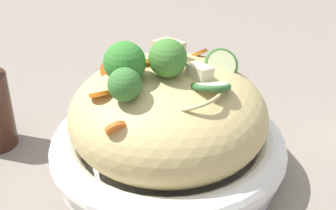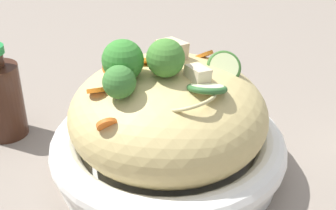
{
  "view_description": "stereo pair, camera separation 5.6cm",
  "coord_description": "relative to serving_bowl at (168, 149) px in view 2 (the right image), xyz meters",
  "views": [
    {
      "loc": [
        -0.48,
        -0.01,
        0.37
      ],
      "look_at": [
        0.0,
        0.0,
        0.09
      ],
      "focal_mm": 50.32,
      "sensor_mm": 36.0,
      "label": 1
    },
    {
      "loc": [
        -0.48,
        -0.06,
        0.37
      ],
      "look_at": [
        0.0,
        0.0,
        0.09
      ],
      "focal_mm": 50.32,
      "sensor_mm": 36.0,
      "label": 2
    }
  ],
  "objects": [
    {
      "name": "serving_bowl",
      "position": [
        0.0,
        0.0,
        0.0
      ],
      "size": [
        0.29,
        0.29,
        0.05
      ],
      "color": "white",
      "rests_on": "ground_plane"
    },
    {
      "name": "noodle_heap",
      "position": [
        -0.0,
        -0.0,
        0.05
      ],
      "size": [
        0.24,
        0.24,
        0.13
      ],
      "color": "tan",
      "rests_on": "serving_bowl"
    },
    {
      "name": "carrot_coins",
      "position": [
        0.0,
        0.03,
        0.1
      ],
      "size": [
        0.18,
        0.14,
        0.05
      ],
      "color": "orange",
      "rests_on": "serving_bowl"
    },
    {
      "name": "chicken_chunks",
      "position": [
        0.02,
        -0.01,
        0.12
      ],
      "size": [
        0.09,
        0.07,
        0.03
      ],
      "color": "beige",
      "rests_on": "serving_bowl"
    },
    {
      "name": "broccoli_florets",
      "position": [
        -0.03,
        0.03,
        0.13
      ],
      "size": [
        0.09,
        0.11,
        0.06
      ],
      "color": "#9BB672",
      "rests_on": "serving_bowl"
    },
    {
      "name": "zucchini_slices",
      "position": [
        -0.01,
        -0.05,
        0.11
      ],
      "size": [
        0.1,
        0.06,
        0.04
      ],
      "color": "beige",
      "rests_on": "serving_bowl"
    },
    {
      "name": "ground_plane",
      "position": [
        0.0,
        0.0,
        -0.03
      ],
      "size": [
        3.0,
        3.0,
        0.0
      ],
      "primitive_type": "plane",
      "color": "gray"
    },
    {
      "name": "soy_sauce_bottle",
      "position": [
        0.05,
        0.24,
        0.03
      ],
      "size": [
        0.06,
        0.06,
        0.13
      ],
      "color": "#381E14",
      "rests_on": "ground_plane"
    }
  ]
}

